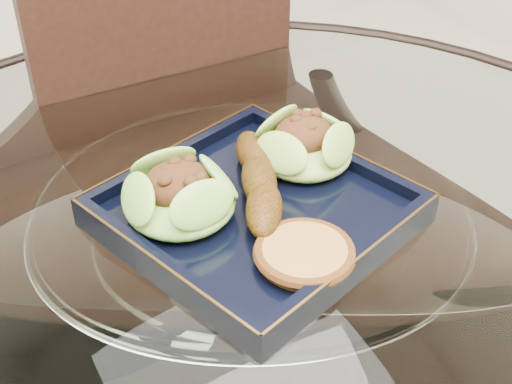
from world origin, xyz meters
TOP-DOWN VIEW (x-y plane):
  - dining_table at (-0.00, -0.00)m, footprint 1.13×1.13m
  - dining_chair at (0.09, 0.28)m, footprint 0.42×0.42m
  - navy_plate at (0.02, 0.03)m, footprint 0.33×0.33m
  - lettuce_wrap_left at (-0.05, 0.06)m, footprint 0.15×0.15m
  - lettuce_wrap_right at (0.11, 0.08)m, footprint 0.11×0.11m
  - roasted_plantain at (0.04, 0.05)m, footprint 0.11×0.18m
  - crumb_patty at (0.02, -0.06)m, footprint 0.09×0.09m

SIDE VIEW (x-z plane):
  - dining_chair at x=0.09m, z-range 0.06..1.00m
  - dining_table at x=0.00m, z-range 0.21..0.98m
  - navy_plate at x=0.02m, z-range 0.76..0.78m
  - crumb_patty at x=0.02m, z-range 0.78..0.80m
  - roasted_plantain at x=0.04m, z-range 0.78..0.82m
  - lettuce_wrap_right at x=0.11m, z-range 0.78..0.82m
  - lettuce_wrap_left at x=-0.05m, z-range 0.78..0.82m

